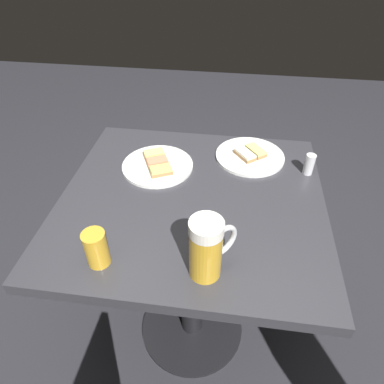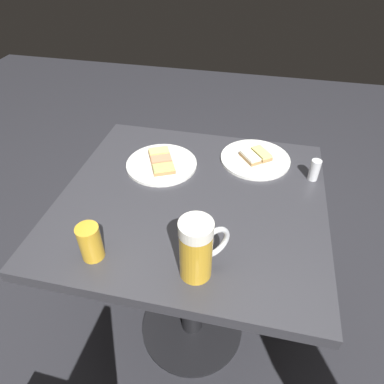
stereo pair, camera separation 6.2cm
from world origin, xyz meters
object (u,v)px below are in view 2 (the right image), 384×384
(plate_far, at_px, (255,158))
(beer_mug, at_px, (198,249))
(plate_near, at_px, (162,163))
(salt_shaker, at_px, (314,170))
(beer_glass_small, at_px, (90,242))

(plate_far, relative_size, beer_mug, 1.42)
(plate_near, relative_size, salt_shaker, 3.37)
(plate_near, height_order, beer_glass_small, beer_glass_small)
(beer_mug, distance_m, beer_glass_small, 0.27)
(plate_near, bearing_deg, salt_shaker, 3.89)
(plate_near, distance_m, salt_shaker, 0.49)
(plate_near, relative_size, plate_far, 1.00)
(plate_near, distance_m, beer_glass_small, 0.41)
(plate_far, distance_m, beer_mug, 0.51)
(plate_near, bearing_deg, beer_glass_small, -97.97)
(plate_near, relative_size, beer_glass_small, 2.40)
(plate_near, height_order, salt_shaker, salt_shaker)
(beer_mug, bearing_deg, beer_glass_small, -178.10)
(beer_glass_small, bearing_deg, beer_mug, 1.90)
(plate_near, relative_size, beer_mug, 1.42)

